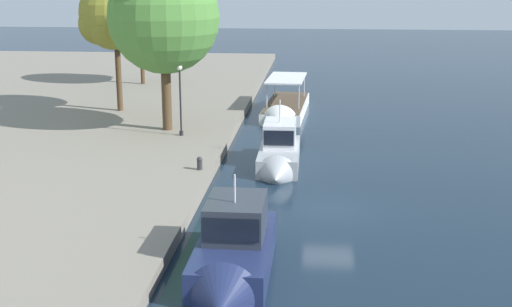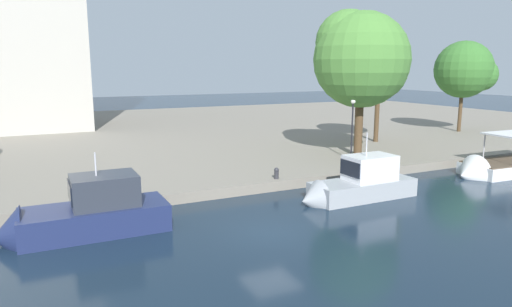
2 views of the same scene
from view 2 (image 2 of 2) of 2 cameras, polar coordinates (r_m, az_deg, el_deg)
name	(u,v)px [view 2 (image 2 of 2)]	position (r m, az deg, el deg)	size (l,w,h in m)	color
ground_plane	(271,233)	(22.11, 1.84, -9.88)	(220.00, 220.00, 0.00)	#142333
dock_promenade	(130,134)	(53.67, -15.41, 2.30)	(120.00, 55.00, 0.64)	gray
motor_yacht_1	(83,219)	(23.20, -20.62, -7.57)	(7.67, 2.83, 4.78)	navy
motor_yacht_2	(356,188)	(28.09, 12.33, -4.15)	(7.55, 2.40, 4.75)	#9EA3A8
mooring_bollard_1	(276,173)	(29.75, 2.55, -2.41)	(0.33, 0.33, 0.74)	#2D2D33
lamp_post	(352,125)	(35.87, 11.85, 3.44)	(0.37, 0.37, 4.76)	black
tree_0	(465,70)	(56.41, 24.55, 9.35)	(6.26, 6.24, 10.00)	#4C3823
tree_1	(376,65)	(45.67, 14.69, 10.53)	(5.54, 5.54, 10.35)	#4C3823
tree_3	(361,58)	(37.71, 12.93, 11.45)	(7.54, 7.54, 11.60)	#4C3823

